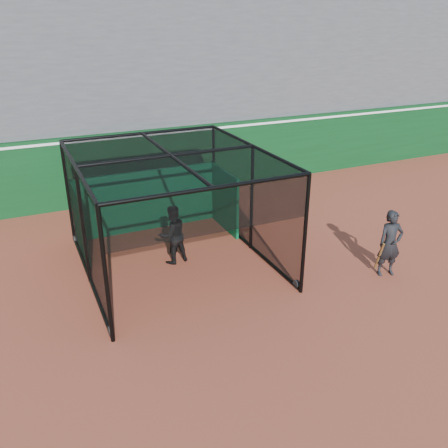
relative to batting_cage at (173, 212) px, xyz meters
name	(u,v)px	position (x,y,z in m)	size (l,w,h in m)	color
ground	(238,319)	(0.41, -3.05, -1.50)	(120.00, 120.00, 0.00)	brown
outfield_wall	(135,164)	(0.41, 5.45, -0.21)	(50.00, 0.50, 2.50)	#0A3816
grandstand	(105,62)	(0.41, 9.23, 2.97)	(50.00, 7.85, 8.95)	#4C4C4F
batting_cage	(173,212)	(0.00, 0.00, 0.00)	(4.67, 5.41, 3.01)	black
batter	(173,235)	(-0.02, 0.10, -0.69)	(0.79, 0.62, 1.63)	black
on_deck_player	(390,244)	(4.79, -2.83, -0.63)	(0.72, 0.56, 1.76)	black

